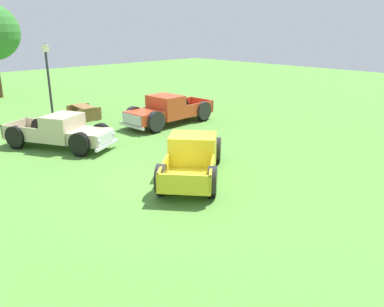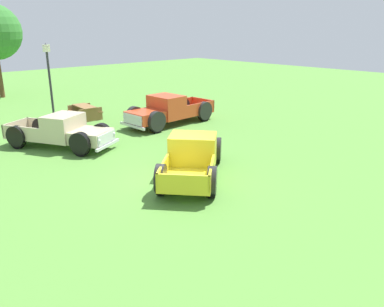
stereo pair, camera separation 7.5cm
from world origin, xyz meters
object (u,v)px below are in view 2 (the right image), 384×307
pickup_truck_behind_left (65,132)px  pickup_truck_behind_right (166,111)px  lamp_post_near (50,84)px  picnic_table (85,111)px  pickup_truck_foreground (193,155)px

pickup_truck_behind_left → pickup_truck_behind_right: (5.92, 0.16, 0.06)m
pickup_truck_behind_left → lamp_post_near: size_ratio=1.18×
pickup_truck_behind_left → lamp_post_near: bearing=72.1°
picnic_table → pickup_truck_behind_right: bearing=-61.1°
pickup_truck_behind_right → picnic_table: (-2.47, 4.48, -0.29)m
picnic_table → lamp_post_near: bearing=-165.8°
lamp_post_near → picnic_table: (2.13, 0.54, -1.81)m
pickup_truck_behind_left → picnic_table: (3.45, 4.64, -0.23)m
pickup_truck_foreground → pickup_truck_behind_right: pickup_truck_behind_right is taller
lamp_post_near → picnic_table: size_ratio=2.29×
pickup_truck_behind_left → picnic_table: size_ratio=2.71×
pickup_truck_foreground → pickup_truck_behind_right: 7.55m
pickup_truck_foreground → picnic_table: (1.53, 10.88, -0.23)m
pickup_truck_behind_right → lamp_post_near: size_ratio=1.24×
pickup_truck_behind_left → lamp_post_near: lamp_post_near is taller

